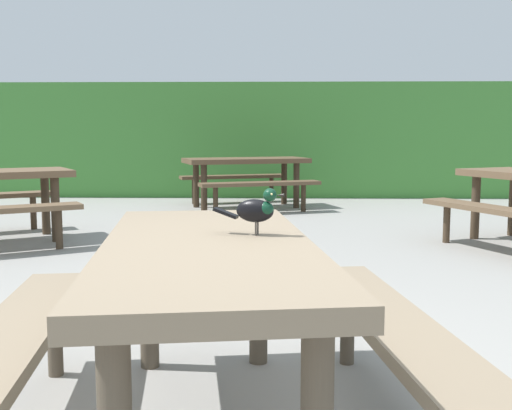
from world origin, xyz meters
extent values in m
cube|color=#428438|center=(0.00, 9.07, 0.98)|extent=(28.00, 1.41, 1.96)
cube|color=#84725B|center=(-0.11, 0.00, 0.70)|extent=(1.00, 1.89, 0.07)
cylinder|color=brown|center=(-0.47, 0.66, 0.33)|extent=(0.09, 0.09, 0.67)
cylinder|color=brown|center=(0.06, 0.74, 0.33)|extent=(0.09, 0.09, 0.67)
cube|color=#84725B|center=(-0.81, -0.09, 0.41)|extent=(0.51, 1.73, 0.05)
cylinder|color=brown|center=(-0.89, 0.54, 0.20)|extent=(0.07, 0.07, 0.39)
cube|color=#84725B|center=(0.58, 0.10, 0.41)|extent=(0.51, 1.73, 0.05)
cylinder|color=brown|center=(0.49, 0.73, 0.20)|extent=(0.07, 0.07, 0.39)
ellipsoid|color=black|center=(0.06, 0.14, 0.84)|extent=(0.16, 0.11, 0.09)
ellipsoid|color=#0F3823|center=(0.10, 0.13, 0.84)|extent=(0.08, 0.08, 0.06)
sphere|color=#0F3823|center=(0.12, 0.13, 0.90)|extent=(0.05, 0.05, 0.05)
sphere|color=#EAE08C|center=(0.13, 0.14, 0.90)|extent=(0.01, 0.01, 0.01)
sphere|color=#EAE08C|center=(0.12, 0.11, 0.90)|extent=(0.01, 0.01, 0.01)
cone|color=black|center=(0.15, 0.12, 0.90)|extent=(0.03, 0.02, 0.02)
cube|color=black|center=(-0.06, 0.17, 0.82)|extent=(0.10, 0.06, 0.04)
cylinder|color=#47423D|center=(0.07, 0.15, 0.77)|extent=(0.01, 0.01, 0.05)
cylinder|color=#47423D|center=(0.06, 0.13, 0.77)|extent=(0.01, 0.01, 0.05)
cylinder|color=#423324|center=(-2.12, 4.08, 0.33)|extent=(0.09, 0.09, 0.67)
cylinder|color=#423324|center=(-2.39, 4.54, 0.33)|extent=(0.09, 0.09, 0.67)
cylinder|color=#423324|center=(-1.95, 3.68, 0.20)|extent=(0.07, 0.07, 0.39)
cylinder|color=#423324|center=(-2.67, 4.88, 0.20)|extent=(0.07, 0.07, 0.39)
cylinder|color=#423324|center=(2.27, 4.37, 0.33)|extent=(0.09, 0.09, 0.67)
cube|color=brown|center=(2.19, 3.55, 0.41)|extent=(0.99, 1.66, 0.05)
cylinder|color=#423324|center=(1.91, 4.13, 0.20)|extent=(0.07, 0.07, 0.39)
cube|color=brown|center=(-0.28, 7.02, 0.70)|extent=(1.95, 1.31, 0.07)
cylinder|color=#382B1D|center=(0.47, 6.99, 0.33)|extent=(0.09, 0.09, 0.67)
cylinder|color=#382B1D|center=(0.30, 7.50, 0.33)|extent=(0.09, 0.09, 0.67)
cylinder|color=#382B1D|center=(-0.85, 6.54, 0.33)|extent=(0.09, 0.09, 0.67)
cylinder|color=#382B1D|center=(-1.03, 7.04, 0.33)|extent=(0.09, 0.09, 0.67)
cube|color=brown|center=(-0.05, 6.35, 0.41)|extent=(1.71, 0.82, 0.05)
cylinder|color=#382B1D|center=(0.56, 6.56, 0.20)|extent=(0.07, 0.07, 0.39)
cylinder|color=#382B1D|center=(-0.65, 6.15, 0.20)|extent=(0.07, 0.07, 0.39)
cube|color=brown|center=(-0.51, 7.68, 0.41)|extent=(1.71, 0.82, 0.05)
cylinder|color=#382B1D|center=(0.10, 7.89, 0.20)|extent=(0.07, 0.07, 0.39)
cylinder|color=#382B1D|center=(-1.11, 7.47, 0.20)|extent=(0.07, 0.07, 0.39)
camera|label=1|loc=(0.13, -2.25, 1.14)|focal=43.83mm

